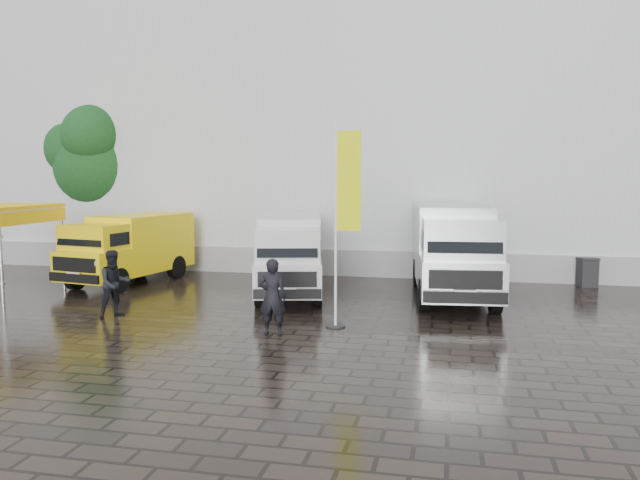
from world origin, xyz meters
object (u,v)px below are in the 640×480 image
object	(u,v)px
van_silver	(453,252)
person_front	(272,297)
wheelie_bin	(587,272)
van_white	(290,256)
flagpole	(343,214)
van_yellow	(129,250)
person_tent	(115,283)

from	to	relation	value
van_silver	person_front	world-z (taller)	van_silver
van_silver	wheelie_bin	xyz separation A→B (m)	(4.56, 2.97, -0.94)
van_silver	wheelie_bin	world-z (taller)	van_silver
van_white	wheelie_bin	bearing A→B (deg)	6.84
flagpole	van_white	bearing A→B (deg)	121.61
van_yellow	flagpole	distance (m)	9.87
wheelie_bin	van_yellow	bearing A→B (deg)	179.05
van_yellow	van_white	distance (m)	6.16
van_white	person_tent	xyz separation A→B (m)	(-3.88, -4.00, -0.34)
van_yellow	flagpole	bearing A→B (deg)	-18.78
van_silver	person_tent	size ratio (longest dim) A/B	3.67
van_yellow	van_silver	xyz separation A→B (m)	(11.22, -0.19, 0.24)
van_silver	van_yellow	bearing A→B (deg)	173.25
person_tent	flagpole	bearing A→B (deg)	-49.24
flagpole	person_front	xyz separation A→B (m)	(-1.52, -1.11, -1.94)
flagpole	person_tent	distance (m)	6.60
wheelie_bin	person_front	xyz separation A→B (m)	(-8.77, -8.57, 0.43)
van_white	van_silver	size ratio (longest dim) A/B	0.87
van_white	van_silver	bearing A→B (deg)	-6.87
flagpole	wheelie_bin	size ratio (longest dim) A/B	5.14
van_yellow	van_white	bearing A→B (deg)	2.88
flagpole	van_yellow	bearing A→B (deg)	151.19
van_white	wheelie_bin	xyz separation A→B (m)	(9.67, 3.54, -0.75)
person_front	flagpole	bearing A→B (deg)	-146.46
van_silver	person_tent	xyz separation A→B (m)	(-8.99, -4.57, -0.54)
flagpole	wheelie_bin	bearing A→B (deg)	45.79
van_silver	person_tent	world-z (taller)	van_silver
van_white	wheelie_bin	world-z (taller)	van_white
van_white	person_front	xyz separation A→B (m)	(0.90, -5.03, -0.32)
van_yellow	person_front	bearing A→B (deg)	-29.57
van_silver	flagpole	bearing A→B (deg)	-126.73
wheelie_bin	person_tent	xyz separation A→B (m)	(-13.55, -7.54, 0.41)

